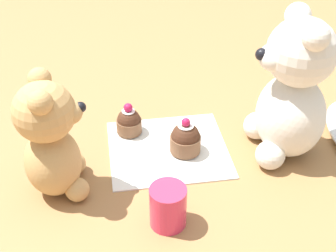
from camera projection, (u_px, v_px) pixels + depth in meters
ground_plane at (168, 150)px, 0.90m from camera, size 4.00×4.00×0.00m
knitted_placemat at (168, 148)px, 0.90m from camera, size 0.21×0.22×0.01m
teddy_bear_cream at (292, 92)px, 0.83m from camera, size 0.15×0.14×0.28m
teddy_bear_tan at (51, 140)px, 0.75m from camera, size 0.11×0.12×0.22m
cupcake_near_cream_bear at (185, 139)px, 0.87m from camera, size 0.06×0.06×0.07m
cupcake_near_tan_bear at (129, 122)px, 0.93m from camera, size 0.05×0.05×0.07m
juice_glass at (168, 206)px, 0.73m from camera, size 0.06×0.06×0.07m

